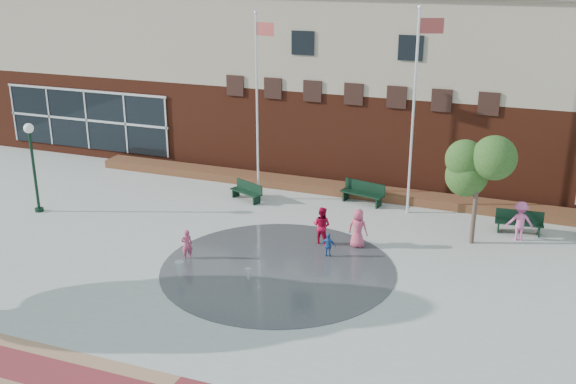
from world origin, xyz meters
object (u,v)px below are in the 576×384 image
(flagpole_left, at_px, (258,99))
(child_splash, at_px, (187,244))
(flagpole_right, at_px, (415,102))
(bench_left, at_px, (246,195))

(flagpole_left, bearing_deg, child_splash, -76.36)
(child_splash, bearing_deg, flagpole_left, -134.34)
(flagpole_left, distance_m, flagpole_right, 6.80)
(child_splash, bearing_deg, flagpole_right, -176.29)
(flagpole_left, xyz_separation_m, bench_left, (-0.47, -0.40, -4.41))
(flagpole_right, distance_m, bench_left, 8.65)
(bench_left, bearing_deg, flagpole_left, 64.44)
(child_splash, bearing_deg, bench_left, -130.21)
(flagpole_right, bearing_deg, child_splash, -151.10)
(flagpole_right, relative_size, child_splash, 7.55)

